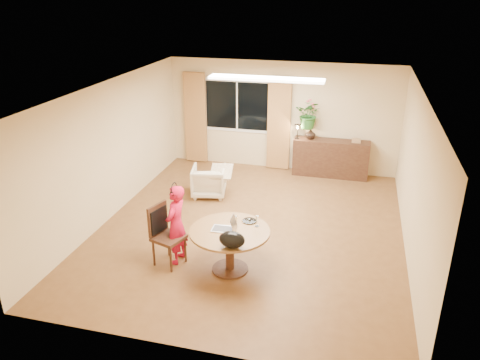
# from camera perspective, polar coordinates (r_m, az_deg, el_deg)

# --- Properties ---
(floor) EXTENTS (6.50, 6.50, 0.00)m
(floor) POSITION_cam_1_polar(r_m,az_deg,el_deg) (8.80, 1.29, -5.87)
(floor) COLOR brown
(floor) RESTS_ON ground
(ceiling) EXTENTS (6.50, 6.50, 0.00)m
(ceiling) POSITION_cam_1_polar(r_m,az_deg,el_deg) (7.89, 1.45, 10.94)
(ceiling) COLOR white
(ceiling) RESTS_ON wall_back
(wall_back) EXTENTS (5.50, 0.00, 5.50)m
(wall_back) POSITION_cam_1_polar(r_m,az_deg,el_deg) (11.30, 5.13, 7.72)
(wall_back) COLOR #D1BB87
(wall_back) RESTS_ON floor
(wall_left) EXTENTS (0.00, 6.50, 6.50)m
(wall_left) POSITION_cam_1_polar(r_m,az_deg,el_deg) (9.23, -15.54, 3.49)
(wall_left) COLOR #D1BB87
(wall_left) RESTS_ON floor
(wall_right) EXTENTS (0.00, 6.50, 6.50)m
(wall_right) POSITION_cam_1_polar(r_m,az_deg,el_deg) (8.14, 20.58, 0.25)
(wall_right) COLOR #D1BB87
(wall_right) RESTS_ON floor
(window) EXTENTS (1.70, 0.03, 1.30)m
(window) POSITION_cam_1_polar(r_m,az_deg,el_deg) (11.45, -0.35, 9.05)
(window) COLOR white
(window) RESTS_ON wall_back
(curtain_left) EXTENTS (0.55, 0.08, 2.25)m
(curtain_left) POSITION_cam_1_polar(r_m,az_deg,el_deg) (11.77, -5.44, 7.54)
(curtain_left) COLOR brown
(curtain_left) RESTS_ON wall_back
(curtain_right) EXTENTS (0.55, 0.08, 2.25)m
(curtain_right) POSITION_cam_1_polar(r_m,az_deg,el_deg) (11.26, 4.77, 6.86)
(curtain_right) COLOR brown
(curtain_right) RESTS_ON wall_back
(ceiling_panel) EXTENTS (2.20, 0.35, 0.05)m
(ceiling_panel) POSITION_cam_1_polar(r_m,az_deg,el_deg) (9.05, 3.20, 12.22)
(ceiling_panel) COLOR white
(ceiling_panel) RESTS_ON ceiling
(dining_table) EXTENTS (1.25, 1.25, 0.71)m
(dining_table) POSITION_cam_1_polar(r_m,az_deg,el_deg) (7.32, -1.25, -7.19)
(dining_table) COLOR brown
(dining_table) RESTS_ON floor
(dining_chair) EXTENTS (0.60, 0.57, 1.01)m
(dining_chair) POSITION_cam_1_polar(r_m,az_deg,el_deg) (7.59, -8.70, -6.78)
(dining_chair) COLOR black
(dining_chair) RESTS_ON floor
(child) EXTENTS (0.51, 0.36, 1.34)m
(child) POSITION_cam_1_polar(r_m,az_deg,el_deg) (7.57, -7.79, -5.40)
(child) COLOR red
(child) RESTS_ON floor
(laptop) EXTENTS (0.38, 0.26, 0.25)m
(laptop) POSITION_cam_1_polar(r_m,az_deg,el_deg) (7.21, -2.08, -5.20)
(laptop) COLOR #B7B7BC
(laptop) RESTS_ON dining_table
(tumbler) EXTENTS (0.09, 0.09, 0.11)m
(tumbler) POSITION_cam_1_polar(r_m,az_deg,el_deg) (7.44, -0.67, -4.85)
(tumbler) COLOR white
(tumbler) RESTS_ON dining_table
(wine_glass) EXTENTS (0.07, 0.07, 0.19)m
(wine_glass) POSITION_cam_1_polar(r_m,az_deg,el_deg) (7.32, 2.08, -5.00)
(wine_glass) COLOR white
(wine_glass) RESTS_ON dining_table
(pot_lid) EXTENTS (0.24, 0.24, 0.04)m
(pot_lid) POSITION_cam_1_polar(r_m,az_deg,el_deg) (7.49, 1.16, -4.96)
(pot_lid) COLOR white
(pot_lid) RESTS_ON dining_table
(handbag) EXTENTS (0.44, 0.33, 0.26)m
(handbag) POSITION_cam_1_polar(r_m,az_deg,el_deg) (6.74, -0.99, -7.29)
(handbag) COLOR black
(handbag) RESTS_ON dining_table
(armchair) EXTENTS (0.82, 0.84, 0.65)m
(armchair) POSITION_cam_1_polar(r_m,az_deg,el_deg) (10.03, -3.82, -0.13)
(armchair) COLOR #C4B59B
(armchair) RESTS_ON floor
(throw) EXTENTS (0.53, 0.61, 0.03)m
(throw) POSITION_cam_1_polar(r_m,az_deg,el_deg) (9.80, -2.28, 1.49)
(throw) COLOR beige
(throw) RESTS_ON armchair
(sideboard) EXTENTS (1.75, 0.43, 0.87)m
(sideboard) POSITION_cam_1_polar(r_m,az_deg,el_deg) (11.21, 10.98, 2.63)
(sideboard) COLOR black
(sideboard) RESTS_ON floor
(vase) EXTENTS (0.29, 0.29, 0.25)m
(vase) POSITION_cam_1_polar(r_m,az_deg,el_deg) (11.06, 8.58, 5.60)
(vase) COLOR black
(vase) RESTS_ON sideboard
(bouquet) EXTENTS (0.68, 0.61, 0.66)m
(bouquet) POSITION_cam_1_polar(r_m,az_deg,el_deg) (10.95, 8.45, 7.90)
(bouquet) COLOR #356726
(bouquet) RESTS_ON vase
(book_stack) EXTENTS (0.23, 0.19, 0.08)m
(book_stack) POSITION_cam_1_polar(r_m,az_deg,el_deg) (11.04, 13.99, 4.69)
(book_stack) COLOR #96754C
(book_stack) RESTS_ON sideboard
(desk_lamp) EXTENTS (0.16, 0.16, 0.35)m
(desk_lamp) POSITION_cam_1_polar(r_m,az_deg,el_deg) (11.03, 7.02, 5.92)
(desk_lamp) COLOR black
(desk_lamp) RESTS_ON sideboard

